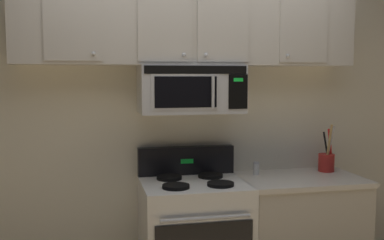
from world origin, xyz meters
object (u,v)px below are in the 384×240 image
(over_range_microwave, at_px, (191,89))
(salt_shaker, at_px, (256,168))
(utensil_crock_red, at_px, (327,160))
(stove_range, at_px, (194,240))

(over_range_microwave, xyz_separation_m, salt_shaker, (0.53, 0.03, -0.62))
(utensil_crock_red, distance_m, salt_shaker, 0.60)
(over_range_microwave, distance_m, salt_shaker, 0.82)
(stove_range, relative_size, over_range_microwave, 1.47)
(stove_range, xyz_separation_m, utensil_crock_red, (1.14, 0.15, 0.52))
(over_range_microwave, xyz_separation_m, utensil_crock_red, (1.14, 0.03, -0.59))
(stove_range, bearing_deg, utensil_crock_red, 7.36)
(over_range_microwave, height_order, salt_shaker, over_range_microwave)
(salt_shaker, bearing_deg, stove_range, -164.24)
(stove_range, bearing_deg, over_range_microwave, 90.14)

